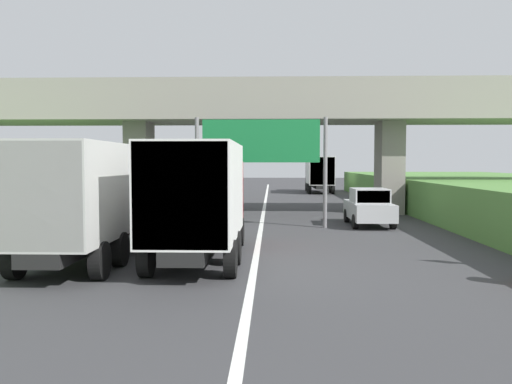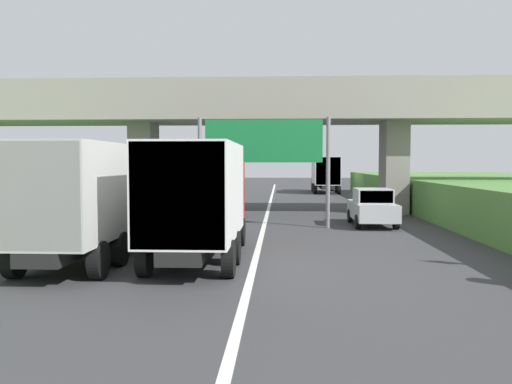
{
  "view_description": "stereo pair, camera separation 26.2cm",
  "coord_description": "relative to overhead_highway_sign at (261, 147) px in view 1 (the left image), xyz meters",
  "views": [
    {
      "loc": [
        0.49,
        1.28,
        2.9
      ],
      "look_at": [
        0.0,
        17.07,
        2.0
      ],
      "focal_mm": 36.3,
      "sensor_mm": 36.0,
      "label": 1
    },
    {
      "loc": [
        0.75,
        1.29,
        2.9
      ],
      "look_at": [
        0.0,
        17.07,
        2.0
      ],
      "focal_mm": 36.3,
      "sensor_mm": 36.0,
      "label": 2
    }
  ],
  "objects": [
    {
      "name": "truck_blue",
      "position": [
        -4.83,
        -8.19,
        -1.64
      ],
      "size": [
        2.44,
        7.3,
        3.44
      ],
      "color": "black",
      "rests_on": "ground"
    },
    {
      "name": "overhead_highway_sign",
      "position": [
        0.0,
        0.0,
        0.0
      ],
      "size": [
        5.88,
        0.18,
        4.91
      ],
      "color": "slate",
      "rests_on": "ground"
    },
    {
      "name": "lane_centre_stripe",
      "position": [
        0.0,
        0.57,
        -3.57
      ],
      "size": [
        0.2,
        89.67,
        0.01
      ],
      "primitive_type": "cube",
      "color": "white",
      "rests_on": "ground"
    },
    {
      "name": "car_silver",
      "position": [
        4.95,
        0.84,
        -2.72
      ],
      "size": [
        1.86,
        4.1,
        1.72
      ],
      "color": "#B2B5B7",
      "rests_on": "ground"
    },
    {
      "name": "overpass_bridge",
      "position": [
        0.0,
        6.78,
        1.96
      ],
      "size": [
        40.0,
        4.8,
        7.41
      ],
      "color": "gray",
      "rests_on": "ground"
    },
    {
      "name": "truck_red",
      "position": [
        -1.62,
        -7.85,
        -1.64
      ],
      "size": [
        2.44,
        7.3,
        3.44
      ],
      "color": "black",
      "rests_on": "ground"
    },
    {
      "name": "car_green",
      "position": [
        -5.02,
        27.24,
        -2.72
      ],
      "size": [
        1.86,
        4.1,
        1.72
      ],
      "color": "#236B38",
      "rests_on": "ground"
    },
    {
      "name": "truck_black",
      "position": [
        5.03,
        27.02,
        -1.64
      ],
      "size": [
        2.44,
        7.3,
        3.44
      ],
      "color": "black",
      "rests_on": "ground"
    }
  ]
}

